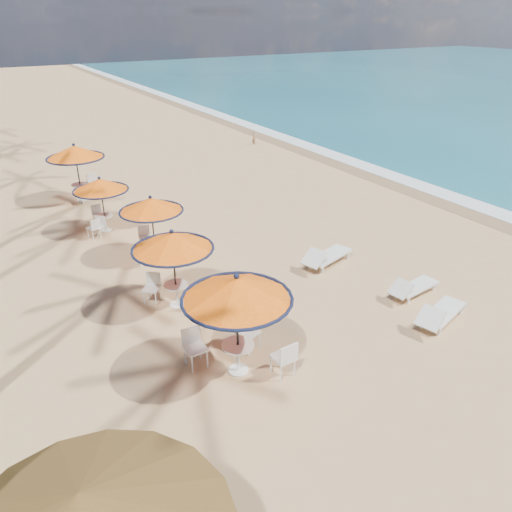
{
  "coord_description": "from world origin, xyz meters",
  "views": [
    {
      "loc": [
        -9.52,
        -7.91,
        7.66
      ],
      "look_at": [
        -2.79,
        3.36,
        1.2
      ],
      "focal_mm": 35.0,
      "sensor_mm": 36.0,
      "label": 1
    }
  ],
  "objects_px": {
    "station_0": "(238,300)",
    "lounger_far": "(326,256)",
    "station_1": "(173,248)",
    "lounger_near": "(440,313)",
    "station_3": "(100,192)",
    "station_2": "(151,213)",
    "lounger_mid": "(412,287)",
    "station_4": "(77,157)"
  },
  "relations": [
    {
      "from": "station_0",
      "to": "lounger_far",
      "type": "height_order",
      "value": "station_0"
    },
    {
      "from": "station_0",
      "to": "lounger_far",
      "type": "distance_m",
      "value": 6.24
    },
    {
      "from": "station_2",
      "to": "station_3",
      "type": "distance_m",
      "value": 3.28
    },
    {
      "from": "lounger_near",
      "to": "lounger_far",
      "type": "distance_m",
      "value": 4.36
    },
    {
      "from": "station_1",
      "to": "station_3",
      "type": "height_order",
      "value": "station_1"
    },
    {
      "from": "station_2",
      "to": "station_4",
      "type": "relative_size",
      "value": 0.87
    },
    {
      "from": "lounger_far",
      "to": "station_2",
      "type": "bearing_deg",
      "value": 126.39
    },
    {
      "from": "station_3",
      "to": "lounger_near",
      "type": "height_order",
      "value": "station_3"
    },
    {
      "from": "station_0",
      "to": "station_3",
      "type": "xyz_separation_m",
      "value": [
        -0.41,
        9.94,
        -0.33
      ]
    },
    {
      "from": "station_1",
      "to": "lounger_near",
      "type": "xyz_separation_m",
      "value": [
        5.73,
        -4.55,
        -1.49
      ]
    },
    {
      "from": "station_2",
      "to": "lounger_mid",
      "type": "height_order",
      "value": "station_2"
    },
    {
      "from": "station_2",
      "to": "station_1",
      "type": "bearing_deg",
      "value": -100.2
    },
    {
      "from": "station_3",
      "to": "lounger_far",
      "type": "relative_size",
      "value": 0.99
    },
    {
      "from": "station_0",
      "to": "station_1",
      "type": "relative_size",
      "value": 1.1
    },
    {
      "from": "station_1",
      "to": "lounger_far",
      "type": "relative_size",
      "value": 1.09
    },
    {
      "from": "station_1",
      "to": "station_4",
      "type": "bearing_deg",
      "value": 90.74
    },
    {
      "from": "station_0",
      "to": "station_3",
      "type": "bearing_deg",
      "value": 92.34
    },
    {
      "from": "lounger_mid",
      "to": "lounger_far",
      "type": "relative_size",
      "value": 0.85
    },
    {
      "from": "station_0",
      "to": "station_1",
      "type": "height_order",
      "value": "station_0"
    },
    {
      "from": "lounger_far",
      "to": "station_0",
      "type": "bearing_deg",
      "value": -163.79
    },
    {
      "from": "station_3",
      "to": "lounger_mid",
      "type": "xyz_separation_m",
      "value": [
        6.49,
        -9.61,
        -1.28
      ]
    },
    {
      "from": "station_1",
      "to": "lounger_near",
      "type": "bearing_deg",
      "value": -38.45
    },
    {
      "from": "station_1",
      "to": "lounger_far",
      "type": "xyz_separation_m",
      "value": [
        5.23,
        -0.21,
        -1.47
      ]
    },
    {
      "from": "lounger_mid",
      "to": "lounger_near",
      "type": "bearing_deg",
      "value": -115.85
    },
    {
      "from": "station_0",
      "to": "station_4",
      "type": "height_order",
      "value": "station_0"
    },
    {
      "from": "station_4",
      "to": "lounger_mid",
      "type": "relative_size",
      "value": 1.38
    },
    {
      "from": "station_0",
      "to": "station_3",
      "type": "distance_m",
      "value": 9.95
    },
    {
      "from": "lounger_near",
      "to": "lounger_far",
      "type": "relative_size",
      "value": 0.96
    },
    {
      "from": "station_1",
      "to": "lounger_far",
      "type": "height_order",
      "value": "station_1"
    },
    {
      "from": "station_1",
      "to": "station_2",
      "type": "xyz_separation_m",
      "value": [
        0.6,
        3.34,
        -0.18
      ]
    },
    {
      "from": "station_0",
      "to": "station_4",
      "type": "bearing_deg",
      "value": 91.1
    },
    {
      "from": "station_1",
      "to": "lounger_far",
      "type": "bearing_deg",
      "value": -2.33
    },
    {
      "from": "station_0",
      "to": "lounger_near",
      "type": "height_order",
      "value": "station_0"
    },
    {
      "from": "station_2",
      "to": "lounger_near",
      "type": "xyz_separation_m",
      "value": [
        5.12,
        -7.89,
        -1.3
      ]
    },
    {
      "from": "lounger_far",
      "to": "station_3",
      "type": "bearing_deg",
      "value": 113.26
    },
    {
      "from": "station_0",
      "to": "lounger_near",
      "type": "xyz_separation_m",
      "value": [
        5.59,
        -1.1,
        -1.58
      ]
    },
    {
      "from": "station_3",
      "to": "lounger_far",
      "type": "distance_m",
      "value": 8.77
    },
    {
      "from": "station_2",
      "to": "lounger_near",
      "type": "bearing_deg",
      "value": -56.98
    },
    {
      "from": "station_2",
      "to": "station_0",
      "type": "bearing_deg",
      "value": -93.95
    },
    {
      "from": "lounger_mid",
      "to": "station_2",
      "type": "bearing_deg",
      "value": 123.87
    },
    {
      "from": "station_3",
      "to": "station_0",
      "type": "bearing_deg",
      "value": -87.66
    },
    {
      "from": "station_4",
      "to": "lounger_mid",
      "type": "distance_m",
      "value": 15.12
    }
  ]
}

